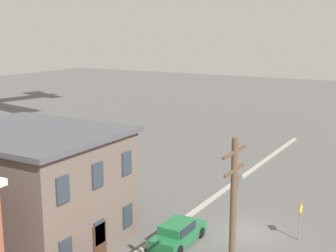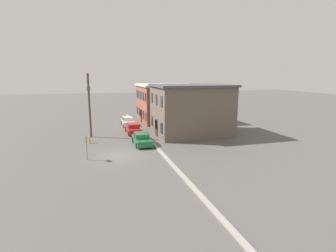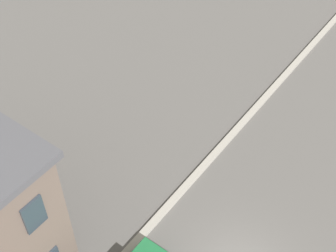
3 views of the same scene
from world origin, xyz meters
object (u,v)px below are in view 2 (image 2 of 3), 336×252
at_px(car_white, 128,121).
at_px(car_red, 133,128).
at_px(fire_hydrant, 89,139).
at_px(caution_sign, 86,144).
at_px(utility_pole, 89,102).
at_px(car_green, 142,139).

bearing_deg(car_white, car_red, -0.27).
bearing_deg(fire_hydrant, caution_sign, -1.54).
xyz_separation_m(caution_sign, utility_pole, (-10.13, 0.40, 3.17)).
distance_m(car_white, car_green, 12.84).
bearing_deg(car_red, caution_sign, -30.31).
bearing_deg(car_red, fire_hydrant, -56.02).
bearing_deg(caution_sign, utility_pole, 177.74).
bearing_deg(car_red, car_green, 0.23).
xyz_separation_m(car_white, car_green, (12.84, -0.00, 0.00)).
height_order(car_green, fire_hydrant, car_green).
xyz_separation_m(utility_pole, fire_hydrant, (3.44, -0.22, -4.36)).
relative_size(car_white, fire_hydrant, 4.58).
height_order(car_red, car_green, same).
relative_size(car_red, utility_pole, 0.51).
height_order(caution_sign, utility_pole, utility_pole).
relative_size(car_green, caution_sign, 1.74).
bearing_deg(car_green, utility_pole, -134.65).
relative_size(caution_sign, utility_pole, 0.29).
xyz_separation_m(car_red, utility_pole, (0.71, -5.93, 4.10)).
height_order(car_white, caution_sign, caution_sign).
bearing_deg(utility_pole, car_white, 139.40).
xyz_separation_m(car_white, fire_hydrant, (10.39, -6.18, -0.27)).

